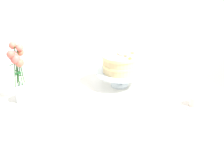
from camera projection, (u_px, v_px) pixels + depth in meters
The scene contains 6 objects.
dining_table at pixel (107, 112), 1.69m from camera, with size 1.40×1.00×0.74m.
linen_napkin at pixel (120, 86), 1.80m from camera, with size 0.32×0.32×0.00m, color white.
cake_stand at pixel (120, 74), 1.77m from camera, with size 0.29×0.29×0.10m.
layer_cake at pixel (120, 63), 1.74m from camera, with size 0.22×0.22×0.11m.
flower_vase at pixel (19, 76), 1.55m from camera, with size 0.10×0.10×0.34m.
teacup at pixel (195, 103), 1.57m from camera, with size 0.13×0.13×0.06m.
Camera 1 is at (-0.57, -1.36, 1.54)m, focal length 46.15 mm.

